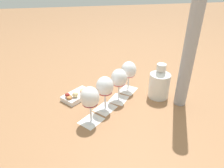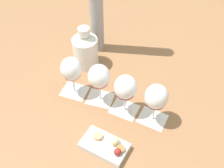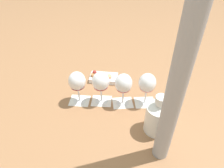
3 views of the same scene
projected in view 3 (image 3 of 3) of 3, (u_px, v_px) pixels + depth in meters
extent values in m
plane|color=#936642|center=(113.00, 102.00, 1.11)|extent=(8.00, 8.00, 0.00)
cube|color=white|center=(145.00, 102.00, 1.10)|extent=(0.14, 0.14, 0.00)
cube|color=white|center=(123.00, 103.00, 1.10)|extent=(0.14, 0.14, 0.00)
cube|color=white|center=(102.00, 101.00, 1.11)|extent=(0.14, 0.14, 0.00)
cube|color=white|center=(80.00, 101.00, 1.11)|extent=(0.14, 0.14, 0.00)
cylinder|color=white|center=(145.00, 102.00, 1.10)|extent=(0.07, 0.07, 0.01)
cylinder|color=white|center=(146.00, 96.00, 1.07)|extent=(0.01, 0.01, 0.09)
ellipsoid|color=white|center=(147.00, 83.00, 1.02)|extent=(0.09, 0.09, 0.10)
ellipsoid|color=pink|center=(147.00, 88.00, 1.04)|extent=(0.07, 0.07, 0.02)
cylinder|color=white|center=(123.00, 102.00, 1.10)|extent=(0.07, 0.07, 0.01)
cylinder|color=white|center=(123.00, 96.00, 1.07)|extent=(0.01, 0.01, 0.09)
ellipsoid|color=white|center=(124.00, 83.00, 1.02)|extent=(0.09, 0.09, 0.10)
ellipsoid|color=#C84E58|center=(123.00, 88.00, 1.04)|extent=(0.07, 0.07, 0.02)
cylinder|color=white|center=(101.00, 100.00, 1.11)|extent=(0.07, 0.07, 0.01)
cylinder|color=white|center=(101.00, 94.00, 1.08)|extent=(0.01, 0.01, 0.09)
ellipsoid|color=white|center=(101.00, 81.00, 1.03)|extent=(0.09, 0.09, 0.10)
ellipsoid|color=#A6313B|center=(101.00, 87.00, 1.05)|extent=(0.07, 0.07, 0.02)
cylinder|color=white|center=(80.00, 100.00, 1.11)|extent=(0.07, 0.07, 0.01)
cylinder|color=white|center=(79.00, 94.00, 1.08)|extent=(0.01, 0.01, 0.09)
ellipsoid|color=white|center=(77.00, 81.00, 1.03)|extent=(0.09, 0.09, 0.10)
ellipsoid|color=maroon|center=(78.00, 86.00, 1.05)|extent=(0.07, 0.07, 0.02)
cylinder|color=white|center=(158.00, 119.00, 0.91)|extent=(0.12, 0.12, 0.14)
cone|color=white|center=(160.00, 105.00, 0.86)|extent=(0.12, 0.12, 0.03)
cylinder|color=white|center=(161.00, 100.00, 0.84)|extent=(0.05, 0.05, 0.04)
cube|color=silver|center=(104.00, 78.00, 1.26)|extent=(0.18, 0.20, 0.03)
sphere|color=maroon|center=(94.00, 73.00, 1.26)|extent=(0.03, 0.03, 0.03)
cylinder|color=#B2703D|center=(94.00, 75.00, 1.25)|extent=(0.03, 0.03, 0.01)
sphere|color=beige|center=(98.00, 75.00, 1.23)|extent=(0.03, 0.03, 0.03)
cylinder|color=tan|center=(109.00, 77.00, 1.23)|extent=(0.03, 0.03, 0.02)
cylinder|color=#99999E|center=(177.00, 85.00, 0.63)|extent=(0.06, 0.06, 0.74)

